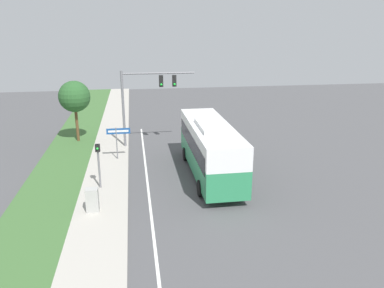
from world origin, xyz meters
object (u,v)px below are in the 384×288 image
bus (210,146)px  utility_cabinet (92,200)px  signal_gantry (145,93)px  street_sign (118,136)px  pedestrian_signal (98,159)px

bus → utility_cabinet: 8.43m
bus → utility_cabinet: bus is taller
signal_gantry → utility_cabinet: (-3.31, -11.33, -3.65)m
street_sign → utility_cabinet: (-1.12, -8.18, -1.07)m
pedestrian_signal → utility_cabinet: size_ratio=2.23×
signal_gantry → bus: bearing=-61.4°
bus → pedestrian_signal: size_ratio=3.53×
signal_gantry → street_sign: (-2.19, -3.16, -2.58)m
bus → signal_gantry: bearing=118.6°
utility_cabinet → bus: bearing=31.0°
bus → street_sign: bearing=147.2°
street_sign → signal_gantry: bearing=55.3°
bus → utility_cabinet: (-7.14, -4.30, -1.28)m
bus → signal_gantry: (-3.83, 7.04, 2.38)m
signal_gantry → pedestrian_signal: (-3.15, -8.25, -2.46)m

